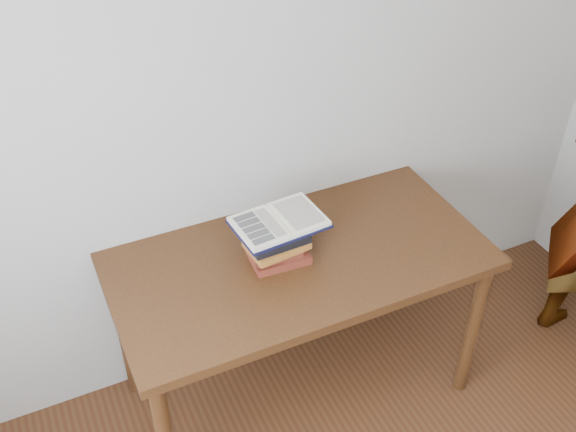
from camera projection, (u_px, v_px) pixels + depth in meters
name	position (u px, v px, depth m)	size (l,w,h in m)	color
desk	(300.00, 275.00, 2.68)	(1.48, 0.74, 0.79)	#4A2912
book_stack	(277.00, 245.00, 2.57)	(0.24, 0.19, 0.15)	#622A18
open_book	(279.00, 222.00, 2.54)	(0.36, 0.26, 0.03)	black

